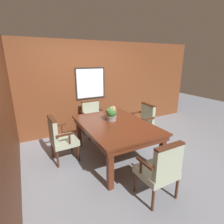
{
  "coord_description": "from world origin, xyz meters",
  "views": [
    {
      "loc": [
        -1.58,
        -2.75,
        1.99
      ],
      "look_at": [
        0.0,
        0.26,
        0.95
      ],
      "focal_mm": 28.0,
      "sensor_mm": 36.0,
      "label": 1
    }
  ],
  "objects": [
    {
      "name": "chair_left_far",
      "position": [
        -1.02,
        0.51,
        0.51
      ],
      "size": [
        0.51,
        0.58,
        0.93
      ],
      "rotation": [
        0.0,
        0.0,
        1.62
      ],
      "color": "#472314",
      "rests_on": "ground_plane"
    },
    {
      "name": "chair_head_near",
      "position": [
        0.01,
        -1.19,
        0.51
      ],
      "size": [
        0.57,
        0.49,
        0.93
      ],
      "rotation": [
        0.0,
        0.0,
        3.16
      ],
      "color": "#472314",
      "rests_on": "ground_plane"
    },
    {
      "name": "ground_plane",
      "position": [
        0.0,
        0.0,
        0.0
      ],
      "size": [
        14.0,
        14.0,
        0.0
      ],
      "primitive_type": "plane",
      "color": "gray"
    },
    {
      "name": "chair_head_far",
      "position": [
        0.01,
        1.39,
        0.51
      ],
      "size": [
        0.58,
        0.5,
        0.93
      ],
      "rotation": [
        0.0,
        0.0,
        0.03
      ],
      "color": "#472314",
      "rests_on": "ground_plane"
    },
    {
      "name": "wall_left",
      "position": [
        -1.82,
        0.0,
        1.23
      ],
      "size": [
        0.06,
        7.2,
        2.45
      ],
      "color": "brown",
      "rests_on": "ground_plane"
    },
    {
      "name": "chair_right_far",
      "position": [
        1.01,
        0.51,
        0.51
      ],
      "size": [
        0.5,
        0.58,
        0.93
      ],
      "rotation": [
        0.0,
        0.0,
        -1.62
      ],
      "color": "#472314",
      "rests_on": "ground_plane"
    },
    {
      "name": "wall_back",
      "position": [
        0.0,
        1.78,
        1.23
      ],
      "size": [
        7.2,
        0.08,
        2.45
      ],
      "color": "brown",
      "rests_on": "ground_plane"
    },
    {
      "name": "dining_table",
      "position": [
        0.0,
        0.11,
        0.66
      ],
      "size": [
        1.27,
        1.81,
        0.75
      ],
      "color": "#562614",
      "rests_on": "ground_plane"
    },
    {
      "name": "potted_plant",
      "position": [
        0.01,
        0.31,
        0.9
      ],
      "size": [
        0.22,
        0.23,
        0.31
      ],
      "color": "gray",
      "rests_on": "dining_table"
    }
  ]
}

